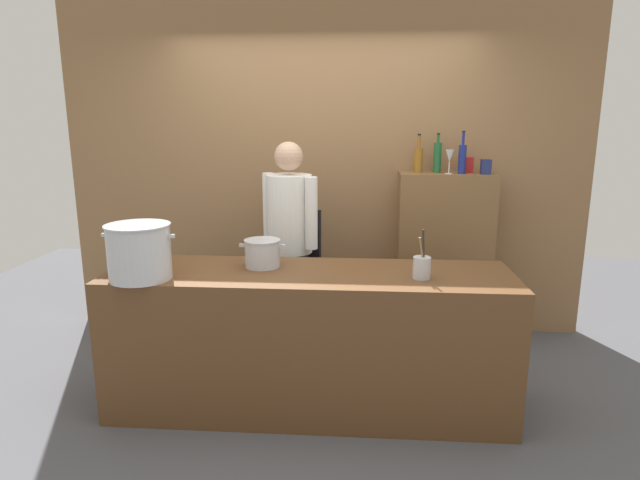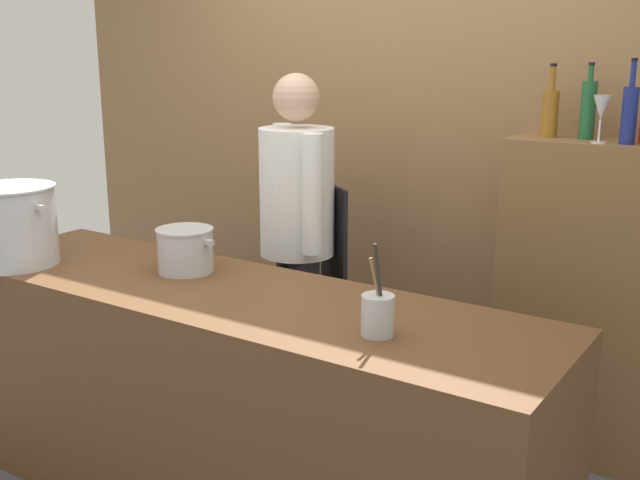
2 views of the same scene
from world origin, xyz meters
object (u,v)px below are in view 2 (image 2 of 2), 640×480
utensil_crock (378,314)px  wine_glass_tall (601,109)px  stockpot_small (185,250)px  wine_bottle_green (588,109)px  stockpot_large (11,225)px  wine_bottle_cobalt (629,113)px  chef (298,228)px  wine_bottle_amber (550,111)px

utensil_crock → wine_glass_tall: size_ratio=1.58×
stockpot_small → wine_bottle_green: size_ratio=0.94×
wine_bottle_green → stockpot_large: bearing=-143.0°
stockpot_small → wine_bottle_cobalt: size_ratio=0.88×
utensil_crock → chef: bearing=136.9°
wine_bottle_amber → wine_bottle_cobalt: wine_bottle_cobalt is taller
chef → stockpot_large: chef is taller
chef → wine_bottle_amber: 1.21m
utensil_crock → wine_bottle_cobalt: (0.43, 1.22, 0.55)m
stockpot_large → utensil_crock: (1.65, 0.13, -0.09)m
stockpot_small → wine_glass_tall: (1.30, 1.01, 0.54)m
stockpot_small → utensil_crock: (0.98, -0.18, -0.02)m
stockpot_large → wine_glass_tall: bearing=33.8°
chef → stockpot_small: size_ratio=5.69×
stockpot_large → wine_bottle_green: 2.41m
stockpot_large → wine_bottle_green: wine_bottle_green is taller
utensil_crock → wine_bottle_amber: (0.10, 1.29, 0.54)m
wine_bottle_green → chef: bearing=-157.4°
wine_bottle_amber → wine_glass_tall: (0.23, -0.09, 0.03)m
stockpot_large → stockpot_small: stockpot_large is taller
wine_bottle_cobalt → wine_glass_tall: size_ratio=1.76×
wine_bottle_green → wine_bottle_cobalt: (0.18, -0.08, -0.00)m
wine_bottle_green → wine_bottle_cobalt: wine_bottle_cobalt is taller
stockpot_large → wine_bottle_green: bearing=37.0°
stockpot_large → utensil_crock: size_ratio=1.45×
wine_glass_tall → stockpot_large: bearing=-146.2°
stockpot_small → wine_bottle_cobalt: bearing=36.4°
utensil_crock → wine_glass_tall: bearing=74.8°
wine_bottle_amber → wine_bottle_cobalt: size_ratio=0.92×
chef → wine_glass_tall: (1.21, 0.37, 0.57)m
chef → wine_bottle_cobalt: (1.31, 0.39, 0.55)m
wine_glass_tall → chef: bearing=-163.2°
utensil_crock → wine_bottle_cobalt: wine_bottle_cobalt is taller
stockpot_large → wine_bottle_amber: size_ratio=1.42×
wine_bottle_cobalt → utensil_crock: bearing=-109.3°
chef → stockpot_large: (-0.76, -0.96, 0.10)m
stockpot_large → wine_glass_tall: size_ratio=2.29×
stockpot_small → wine_bottle_cobalt: (1.41, 1.04, 0.53)m
stockpot_large → stockpot_small: bearing=25.0°
chef → stockpot_small: 0.65m
wine_bottle_green → wine_glass_tall: (0.08, -0.11, 0.01)m
wine_bottle_cobalt → wine_glass_tall: 0.11m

